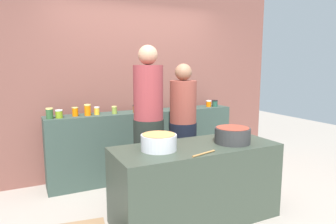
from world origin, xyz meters
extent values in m
plane|color=gray|center=(0.00, 0.00, 0.00)|extent=(12.00, 12.00, 0.00)
cube|color=brown|center=(0.00, 1.45, 1.50)|extent=(4.80, 0.12, 3.00)
cube|color=#304038|center=(0.00, 1.10, 0.48)|extent=(2.70, 0.36, 0.96)
cube|color=#323C31|center=(0.00, -0.30, 0.40)|extent=(1.70, 0.70, 0.80)
cylinder|color=#2C512B|center=(-1.27, 1.04, 1.02)|extent=(0.08, 0.08, 0.12)
cylinder|color=#D6C666|center=(-1.27, 1.04, 1.08)|extent=(0.09, 0.09, 0.01)
cylinder|color=olive|center=(-1.16, 1.04, 1.00)|extent=(0.09, 0.09, 0.09)
cylinder|color=silver|center=(-1.16, 1.04, 1.05)|extent=(0.09, 0.09, 0.01)
cylinder|color=#D66305|center=(-0.96, 1.09, 1.01)|extent=(0.07, 0.07, 0.10)
cylinder|color=#D6C666|center=(-0.96, 1.09, 1.07)|extent=(0.08, 0.08, 0.01)
cylinder|color=orange|center=(-0.80, 1.07, 1.02)|extent=(0.08, 0.08, 0.13)
cylinder|color=#D6C666|center=(-0.80, 1.07, 1.10)|extent=(0.09, 0.09, 0.02)
cylinder|color=gold|center=(-0.68, 1.09, 1.00)|extent=(0.07, 0.07, 0.09)
cylinder|color=silver|center=(-0.68, 1.09, 1.05)|extent=(0.07, 0.07, 0.01)
cylinder|color=olive|center=(-0.45, 1.05, 1.00)|extent=(0.07, 0.07, 0.09)
cylinder|color=#D6C666|center=(-0.45, 1.05, 1.06)|extent=(0.07, 0.07, 0.01)
cylinder|color=brown|center=(-0.16, 1.05, 1.00)|extent=(0.07, 0.07, 0.09)
cylinder|color=black|center=(-0.16, 1.05, 1.05)|extent=(0.07, 0.07, 0.01)
cylinder|color=olive|center=(0.03, 1.11, 1.00)|extent=(0.08, 0.08, 0.09)
cylinder|color=#D6C666|center=(0.03, 1.11, 1.05)|extent=(0.09, 0.09, 0.01)
cylinder|color=#BD320C|center=(0.44, 1.08, 1.01)|extent=(0.09, 0.09, 0.10)
cylinder|color=#D6C666|center=(0.44, 1.08, 1.07)|extent=(0.09, 0.09, 0.01)
cylinder|color=#412947|center=(0.82, 1.17, 1.01)|extent=(0.09, 0.09, 0.10)
cylinder|color=black|center=(0.82, 1.17, 1.06)|extent=(0.09, 0.09, 0.02)
cylinder|color=#DC5E07|center=(1.07, 1.08, 1.00)|extent=(0.08, 0.08, 0.09)
cylinder|color=silver|center=(1.07, 1.08, 1.05)|extent=(0.08, 0.08, 0.02)
cylinder|color=#204536|center=(1.17, 1.06, 1.00)|extent=(0.09, 0.09, 0.09)
cylinder|color=black|center=(1.17, 1.06, 1.05)|extent=(0.09, 0.09, 0.02)
cylinder|color=#B7B7BC|center=(-0.40, -0.27, 0.87)|extent=(0.35, 0.35, 0.15)
cylinder|color=#BF8248|center=(-0.40, -0.27, 0.95)|extent=(0.32, 0.32, 0.00)
cylinder|color=#2D2D2D|center=(0.40, -0.38, 0.88)|extent=(0.37, 0.37, 0.16)
cylinder|color=brown|center=(0.40, -0.38, 0.96)|extent=(0.34, 0.34, 0.00)
cylinder|color=#9E703D|center=(-0.10, -0.59, 0.80)|extent=(0.29, 0.10, 0.02)
cylinder|color=black|center=(-0.28, 0.28, 0.50)|extent=(0.35, 0.35, 1.00)
cylinder|color=maroon|center=(-0.28, 0.28, 1.30)|extent=(0.33, 0.33, 0.61)
sphere|color=tan|center=(-0.28, 0.28, 1.71)|extent=(0.22, 0.22, 0.22)
cylinder|color=black|center=(0.28, 0.49, 0.44)|extent=(0.35, 0.35, 0.87)
cylinder|color=brown|center=(0.28, 0.49, 1.14)|extent=(0.34, 0.34, 0.54)
sphere|color=#8C6047|center=(0.28, 0.49, 1.52)|extent=(0.21, 0.21, 0.21)
camera|label=1|loc=(-1.57, -2.85, 1.61)|focal=32.38mm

